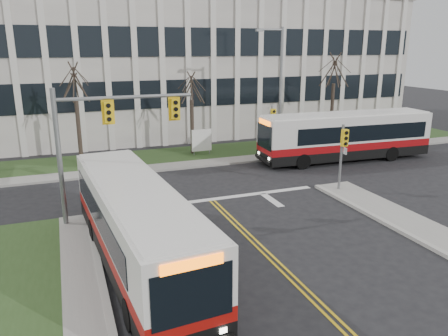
% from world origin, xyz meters
% --- Properties ---
extents(ground, '(120.00, 120.00, 0.00)m').
position_xyz_m(ground, '(0.00, 0.00, 0.00)').
color(ground, black).
rests_on(ground, ground).
extents(sidewalk_cross, '(44.00, 1.60, 0.14)m').
position_xyz_m(sidewalk_cross, '(5.00, 15.20, 0.07)').
color(sidewalk_cross, '#9E9B93').
rests_on(sidewalk_cross, ground).
extents(building_lawn, '(44.00, 5.00, 0.12)m').
position_xyz_m(building_lawn, '(5.00, 18.00, 0.06)').
color(building_lawn, '#2C461E').
rests_on(building_lawn, ground).
extents(office_building, '(40.00, 16.00, 12.00)m').
position_xyz_m(office_building, '(5.00, 30.00, 6.00)').
color(office_building, silver).
rests_on(office_building, ground).
extents(mast_arm_signal, '(6.11, 0.38, 6.20)m').
position_xyz_m(mast_arm_signal, '(-5.62, 7.16, 4.26)').
color(mast_arm_signal, slate).
rests_on(mast_arm_signal, ground).
extents(signal_pole_near, '(0.34, 0.39, 3.80)m').
position_xyz_m(signal_pole_near, '(7.20, 6.90, 2.50)').
color(signal_pole_near, slate).
rests_on(signal_pole_near, ground).
extents(signal_pole_far, '(0.34, 0.39, 3.80)m').
position_xyz_m(signal_pole_far, '(7.20, 15.40, 2.50)').
color(signal_pole_far, slate).
rests_on(signal_pole_far, ground).
extents(streetlight, '(2.15, 0.25, 9.20)m').
position_xyz_m(streetlight, '(8.03, 16.20, 5.19)').
color(streetlight, slate).
rests_on(streetlight, ground).
extents(directory_sign, '(1.50, 0.12, 2.00)m').
position_xyz_m(directory_sign, '(2.50, 17.50, 1.17)').
color(directory_sign, slate).
rests_on(directory_sign, ground).
extents(tree_left, '(1.80, 1.80, 7.70)m').
position_xyz_m(tree_left, '(-6.00, 18.00, 5.51)').
color(tree_left, '#42352B').
rests_on(tree_left, ground).
extents(tree_mid, '(1.80, 1.80, 6.82)m').
position_xyz_m(tree_mid, '(2.00, 18.20, 4.88)').
color(tree_mid, '#42352B').
rests_on(tree_mid, ground).
extents(tree_right, '(1.80, 1.80, 8.25)m').
position_xyz_m(tree_right, '(14.00, 18.00, 5.91)').
color(tree_right, '#42352B').
rests_on(tree_right, ground).
extents(bus_main, '(3.34, 11.64, 3.06)m').
position_xyz_m(bus_main, '(-4.90, 2.32, 1.53)').
color(bus_main, silver).
rests_on(bus_main, ground).
extents(bus_cross, '(12.49, 3.26, 3.30)m').
position_xyz_m(bus_cross, '(11.64, 12.76, 1.65)').
color(bus_cross, silver).
rests_on(bus_cross, ground).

